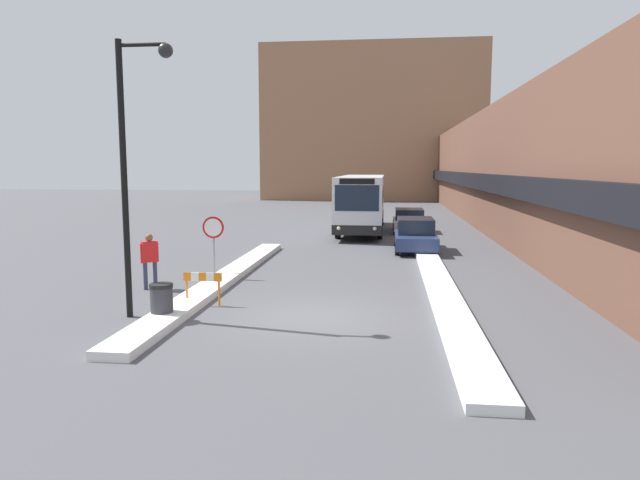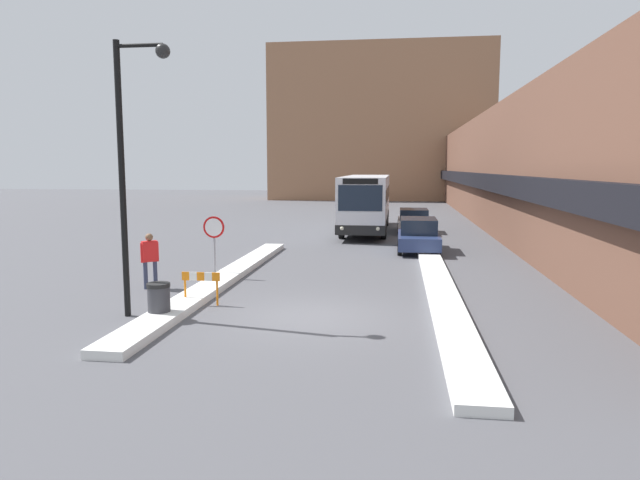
# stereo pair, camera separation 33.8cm
# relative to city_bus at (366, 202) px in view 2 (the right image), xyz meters

# --- Properties ---
(ground_plane) EXTENTS (160.00, 160.00, 0.00)m
(ground_plane) POSITION_rel_city_bus_xyz_m (-0.37, -20.08, -1.81)
(ground_plane) COLOR #515156
(building_row_right) EXTENTS (5.50, 60.00, 7.33)m
(building_row_right) POSITION_rel_city_bus_xyz_m (9.60, 3.92, 1.85)
(building_row_right) COLOR brown
(building_row_right) RESTS_ON ground_plane
(building_backdrop_far) EXTENTS (26.00, 8.00, 18.02)m
(building_backdrop_far) POSITION_rel_city_bus_xyz_m (-0.37, 35.44, 7.20)
(building_backdrop_far) COLOR #996B4C
(building_backdrop_far) RESTS_ON ground_plane
(snow_bank_left) EXTENTS (0.90, 16.26, 0.21)m
(snow_bank_left) POSITION_rel_city_bus_xyz_m (-3.97, -15.95, -1.70)
(snow_bank_left) COLOR silver
(snow_bank_left) RESTS_ON ground_plane
(snow_bank_right) EXTENTS (0.90, 18.69, 0.20)m
(snow_bank_right) POSITION_rel_city_bus_xyz_m (3.23, -16.39, -1.71)
(snow_bank_right) COLOR silver
(snow_bank_right) RESTS_ON ground_plane
(city_bus) EXTENTS (2.56, 11.79, 3.34)m
(city_bus) POSITION_rel_city_bus_xyz_m (0.00, 0.00, 0.00)
(city_bus) COLOR silver
(city_bus) RESTS_ON ground_plane
(parked_car_front) EXTENTS (1.88, 4.46, 1.52)m
(parked_car_front) POSITION_rel_city_bus_xyz_m (2.83, -7.85, -1.05)
(parked_car_front) COLOR navy
(parked_car_front) RESTS_ON ground_plane
(parked_car_middle) EXTENTS (1.90, 4.26, 1.40)m
(parked_car_middle) POSITION_rel_city_bus_xyz_m (2.83, -0.06, -1.11)
(parked_car_middle) COLOR silver
(parked_car_middle) RESTS_ON ground_plane
(stop_sign) EXTENTS (0.76, 0.08, 2.17)m
(stop_sign) POSITION_rel_city_bus_xyz_m (-4.49, -15.30, -0.24)
(stop_sign) COLOR gray
(stop_sign) RESTS_ON ground_plane
(street_lamp) EXTENTS (1.46, 0.36, 6.98)m
(street_lamp) POSITION_rel_city_bus_xyz_m (-4.83, -20.66, 2.47)
(street_lamp) COLOR black
(street_lamp) RESTS_ON ground_plane
(pedestrian) EXTENTS (0.51, 0.48, 1.78)m
(pedestrian) POSITION_rel_city_bus_xyz_m (-5.95, -17.34, -0.74)
(pedestrian) COLOR #333851
(pedestrian) RESTS_ON ground_plane
(trash_bin) EXTENTS (0.59, 0.59, 0.95)m
(trash_bin) POSITION_rel_city_bus_xyz_m (-4.12, -20.90, -1.33)
(trash_bin) COLOR #38383D
(trash_bin) RESTS_ON ground_plane
(construction_barricade) EXTENTS (1.10, 0.06, 0.94)m
(construction_barricade) POSITION_rel_city_bus_xyz_m (-3.59, -19.25, -1.14)
(construction_barricade) COLOR orange
(construction_barricade) RESTS_ON ground_plane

